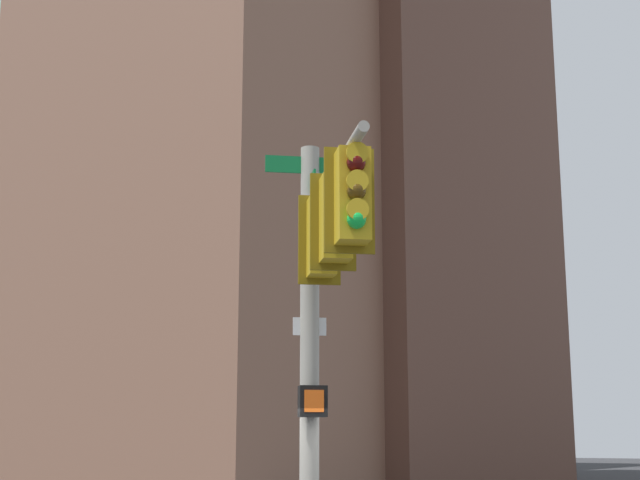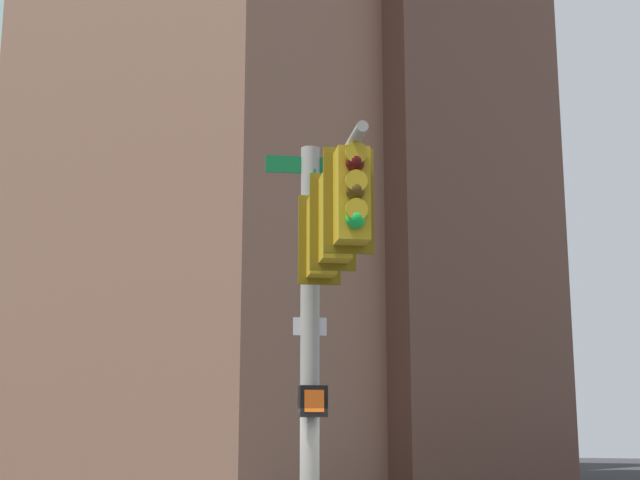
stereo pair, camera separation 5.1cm
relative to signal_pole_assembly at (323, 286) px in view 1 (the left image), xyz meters
name	(u,v)px [view 1 (the left image)]	position (x,y,z in m)	size (l,w,h in m)	color
signal_pole_assembly	(323,286)	(0.00, 0.00, 0.00)	(3.14, 3.13, 6.10)	#9E998C
building_brick_nearside	(314,8)	(-27.08, -20.11, 19.97)	(27.22, 14.07, 47.88)	#845B47
building_brick_midblock	(359,64)	(-30.55, -19.68, 17.92)	(16.75, 15.37, 43.77)	brown
building_glass_tower	(158,93)	(-38.98, -43.76, 24.26)	(33.27, 26.54, 56.47)	#9EC6C1
building_brick_farside	(27,188)	(-31.73, -49.42, 15.99)	(16.74, 19.80, 39.93)	#845B47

